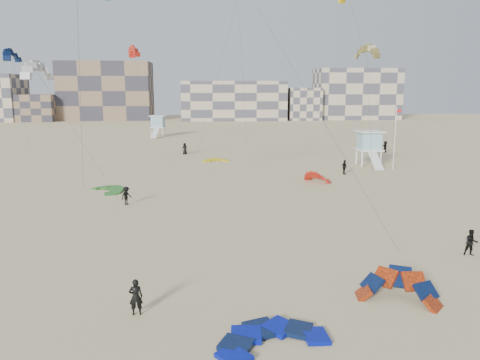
{
  "coord_description": "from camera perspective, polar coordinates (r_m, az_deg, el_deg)",
  "views": [
    {
      "loc": [
        1.86,
        -19.34,
        9.64
      ],
      "look_at": [
        3.61,
        6.0,
        4.68
      ],
      "focal_mm": 35.0,
      "sensor_mm": 36.0,
      "label": 1
    }
  ],
  "objects": [
    {
      "name": "ground",
      "position": [
        21.69,
        -8.77,
        -15.49
      ],
      "size": [
        320.0,
        320.0,
        0.0
      ],
      "primitive_type": "plane",
      "color": "#C5B484",
      "rests_on": "ground"
    },
    {
      "name": "kite_ground_blue",
      "position": [
        19.17,
        3.8,
        -19.17
      ],
      "size": [
        5.29,
        5.41,
        0.74
      ],
      "primitive_type": null,
      "rotation": [
        0.05,
        0.0,
        0.35
      ],
      "color": "#0010B9",
      "rests_on": "ground"
    },
    {
      "name": "kite_ground_orange",
      "position": [
        23.61,
        18.65,
        -13.66
      ],
      "size": [
        4.73,
        4.76,
        3.52
      ],
      "primitive_type": null,
      "rotation": [
        0.73,
        0.0,
        -0.45
      ],
      "color": "red",
      "rests_on": "ground"
    },
    {
      "name": "kite_ground_green",
      "position": [
        46.68,
        -15.75,
        -1.3
      ],
      "size": [
        5.41,
        5.33,
        1.02
      ],
      "primitive_type": null,
      "rotation": [
        0.11,
        0.0,
        -1.0
      ],
      "color": "#227724",
      "rests_on": "ground"
    },
    {
      "name": "kite_ground_red_far",
      "position": [
        50.01,
        9.38,
        -0.22
      ],
      "size": [
        4.37,
        4.36,
        3.15
      ],
      "primitive_type": null,
      "rotation": [
        0.78,
        0.0,
        2.27
      ],
      "color": "red",
      "rests_on": "ground"
    },
    {
      "name": "kite_ground_yellow",
      "position": [
        63.54,
        -2.97,
        2.3
      ],
      "size": [
        3.93,
        4.07,
        0.88
      ],
      "primitive_type": null,
      "rotation": [
        0.11,
        0.0,
        0.23
      ],
      "color": "yellow",
      "rests_on": "ground"
    },
    {
      "name": "kitesurfer_main",
      "position": [
        21.28,
        -12.58,
        -13.74
      ],
      "size": [
        0.63,
        0.45,
        1.63
      ],
      "primitive_type": "imported",
      "rotation": [
        0.0,
        0.0,
        3.24
      ],
      "color": "black",
      "rests_on": "ground"
    },
    {
      "name": "kitesurfer_b",
      "position": [
        30.79,
        26.36,
        -6.86
      ],
      "size": [
        0.87,
        0.74,
        1.57
      ],
      "primitive_type": "imported",
      "rotation": [
        0.0,
        0.0,
        -0.22
      ],
      "color": "black",
      "rests_on": "ground"
    },
    {
      "name": "kitesurfer_c",
      "position": [
        40.6,
        -13.69,
        -1.88
      ],
      "size": [
        1.1,
        1.14,
        1.56
      ],
      "primitive_type": "imported",
      "rotation": [
        0.0,
        0.0,
        0.85
      ],
      "color": "black",
      "rests_on": "ground"
    },
    {
      "name": "kitesurfer_d",
      "position": [
        54.88,
        12.61,
        1.54
      ],
      "size": [
        0.67,
        1.05,
        1.67
      ],
      "primitive_type": "imported",
      "rotation": [
        0.0,
        0.0,
        1.86
      ],
      "color": "black",
      "rests_on": "ground"
    },
    {
      "name": "kitesurfer_e",
      "position": [
        70.64,
        -6.75,
        3.82
      ],
      "size": [
        0.95,
        0.75,
        1.71
      ],
      "primitive_type": "imported",
      "rotation": [
        0.0,
        0.0,
        -0.27
      ],
      "color": "black",
      "rests_on": "ground"
    },
    {
      "name": "kitesurfer_f",
      "position": [
        75.72,
        17.28,
        3.9
      ],
      "size": [
        0.68,
        1.68,
        1.77
      ],
      "primitive_type": "imported",
      "rotation": [
        0.0,
        0.0,
        -1.67
      ],
      "color": "black",
      "rests_on": "ground"
    },
    {
      "name": "kite_fly_grey",
      "position": [
        52.14,
        -23.47,
        11.91
      ],
      "size": [
        8.68,
        4.66,
        11.44
      ],
      "rotation": [
        0.0,
        0.0,
        1.08
      ],
      "color": "silver",
      "rests_on": "ground"
    },
    {
      "name": "kite_fly_olive",
      "position": [
        62.49,
        15.2,
        14.68
      ],
      "size": [
        5.23,
        14.64,
        14.2
      ],
      "rotation": [
        0.0,
        0.0,
        -0.81
      ],
      "color": "brown",
      "rests_on": "ground"
    },
    {
      "name": "kite_fly_navy",
      "position": [
        72.49,
        -26.08,
        13.38
      ],
      "size": [
        3.73,
        3.63,
        14.27
      ],
      "rotation": [
        0.0,
        0.0,
        1.45
      ],
      "color": "#091745",
      "rests_on": "ground"
    },
    {
      "name": "kite_fly_red",
      "position": [
        79.69,
        -12.81,
        14.9
      ],
      "size": [
        4.8,
        4.55,
        15.63
      ],
      "rotation": [
        0.0,
        0.0,
        1.98
      ],
      "color": "red",
      "rests_on": "ground"
    },
    {
      "name": "lifeguard_tower_near",
      "position": [
        61.93,
        15.45,
        3.75
      ],
      "size": [
        3.2,
        6.07,
        4.44
      ],
      "rotation": [
        0.0,
        0.0,
        -0.02
      ],
      "color": "white",
      "rests_on": "ground"
    },
    {
      "name": "lifeguard_tower_far",
      "position": [
        97.59,
        -9.96,
        6.48
      ],
      "size": [
        3.44,
        6.14,
        4.34
      ],
      "rotation": [
        0.0,
        0.0,
        -0.13
      ],
      "color": "white",
      "rests_on": "ground"
    },
    {
      "name": "flagpole",
      "position": [
        59.73,
        18.38,
        5.02
      ],
      "size": [
        0.61,
        0.09,
        7.52
      ],
      "color": "white",
      "rests_on": "ground"
    },
    {
      "name": "condo_west_b",
      "position": [
        156.61,
        -15.94,
        10.39
      ],
      "size": [
        28.0,
        14.0,
        18.0
      ],
      "primitive_type": "cube",
      "color": "#7F654D",
      "rests_on": "ground"
    },
    {
      "name": "condo_mid",
      "position": [
        149.6,
        -0.83,
        9.65
      ],
      "size": [
        32.0,
        16.0,
        12.0
      ],
      "primitive_type": "cube",
      "color": "#BEAB8B",
      "rests_on": "ground"
    },
    {
      "name": "condo_east",
      "position": [
        158.82,
        13.93,
        10.13
      ],
      "size": [
        26.0,
        14.0,
        16.0
      ],
      "primitive_type": "cube",
      "color": "#BEAB8B",
      "rests_on": "ground"
    },
    {
      "name": "condo_fill_left",
      "position": [
        156.3,
        -23.56,
        8.07
      ],
      "size": [
        12.0,
        10.0,
        8.0
      ],
      "primitive_type": "cube",
      "color": "#7F654D",
      "rests_on": "ground"
    },
    {
      "name": "condo_fill_right",
      "position": [
        150.46,
        7.72,
        9.18
      ],
      "size": [
        10.0,
        10.0,
        10.0
      ],
      "primitive_type": "cube",
      "color": "#BEAB8B",
      "rests_on": "ground"
    }
  ]
}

